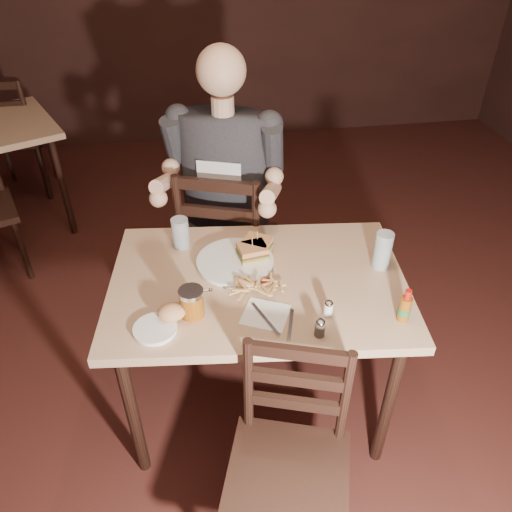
{
  "coord_description": "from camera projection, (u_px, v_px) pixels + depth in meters",
  "views": [
    {
      "loc": [
        -0.17,
        -1.2,
        2.03
      ],
      "look_at": [
        0.09,
        0.35,
        0.85
      ],
      "focal_mm": 35.0,
      "sensor_mm": 36.0,
      "label": 1
    }
  ],
  "objects": [
    {
      "name": "diner",
      "position": [
        223.0,
        159.0,
        2.29
      ],
      "size": [
        0.69,
        0.62,
        0.99
      ],
      "primitive_type": null,
      "rotation": [
        0.0,
        0.0,
        -0.34
      ],
      "color": "#2F2E33",
      "rests_on": "chair_far"
    },
    {
      "name": "salt_shaker",
      "position": [
        328.0,
        308.0,
        1.79
      ],
      "size": [
        0.04,
        0.04,
        0.06
      ],
      "primitive_type": null,
      "rotation": [
        0.0,
        0.0,
        -0.11
      ],
      "color": "white",
      "rests_on": "main_table"
    },
    {
      "name": "fork",
      "position": [
        290.0,
        325.0,
        1.76
      ],
      "size": [
        0.06,
        0.15,
        0.0
      ],
      "primitive_type": "cube",
      "rotation": [
        0.0,
        0.0,
        -0.3
      ],
      "color": "silver",
      "rests_on": "napkin"
    },
    {
      "name": "knife",
      "position": [
        265.0,
        319.0,
        1.78
      ],
      "size": [
        0.08,
        0.18,
        0.0
      ],
      "primitive_type": "cube",
      "rotation": [
        0.0,
        0.0,
        0.35
      ],
      "color": "silver",
      "rests_on": "napkin"
    },
    {
      "name": "sandwich_left",
      "position": [
        257.0,
        242.0,
        2.06
      ],
      "size": [
        0.14,
        0.13,
        0.1
      ],
      "primitive_type": null,
      "rotation": [
        0.0,
        0.0,
        -0.55
      ],
      "color": "tan",
      "rests_on": "dinner_plate"
    },
    {
      "name": "main_table",
      "position": [
        258.0,
        296.0,
        2.02
      ],
      "size": [
        1.24,
        0.9,
        0.77
      ],
      "rotation": [
        0.0,
        0.0,
        -0.11
      ],
      "color": "tan",
      "rests_on": "ground"
    },
    {
      "name": "glass_right",
      "position": [
        383.0,
        250.0,
        1.99
      ],
      "size": [
        0.08,
        0.08,
        0.16
      ],
      "primitive_type": "cylinder",
      "rotation": [
        0.0,
        0.0,
        -0.11
      ],
      "color": "silver",
      "rests_on": "main_table"
    },
    {
      "name": "chair_near",
      "position": [
        288.0,
        478.0,
        1.66
      ],
      "size": [
        0.52,
        0.55,
        0.87
      ],
      "primitive_type": null,
      "rotation": [
        0.0,
        0.0,
        -0.32
      ],
      "color": "black",
      "rests_on": "ground"
    },
    {
      "name": "hot_sauce",
      "position": [
        405.0,
        305.0,
        1.75
      ],
      "size": [
        0.05,
        0.05,
        0.14
      ],
      "primitive_type": null,
      "rotation": [
        0.0,
        0.0,
        -0.11
      ],
      "color": "brown",
      "rests_on": "main_table"
    },
    {
      "name": "ketchup_dollop",
      "position": [
        266.0,
        280.0,
        1.93
      ],
      "size": [
        0.04,
        0.04,
        0.01
      ],
      "primitive_type": "ellipsoid",
      "rotation": [
        0.0,
        0.0,
        -0.11
      ],
      "color": "maroon",
      "rests_on": "dinner_plate"
    },
    {
      "name": "syrup_dispenser",
      "position": [
        192.0,
        303.0,
        1.78
      ],
      "size": [
        0.1,
        0.1,
        0.11
      ],
      "primitive_type": null,
      "rotation": [
        0.0,
        0.0,
        -0.11
      ],
      "color": "brown",
      "rests_on": "main_table"
    },
    {
      "name": "pepper_shaker",
      "position": [
        320.0,
        328.0,
        1.71
      ],
      "size": [
        0.04,
        0.04,
        0.07
      ],
      "primitive_type": null,
      "rotation": [
        0.0,
        0.0,
        -0.11
      ],
      "color": "#38332D",
      "rests_on": "main_table"
    },
    {
      "name": "sandwich_right",
      "position": [
        252.0,
        248.0,
        2.03
      ],
      "size": [
        0.13,
        0.11,
        0.1
      ],
      "primitive_type": null,
      "rotation": [
        0.0,
        0.0,
        0.16
      ],
      "color": "tan",
      "rests_on": "dinner_plate"
    },
    {
      "name": "bread_roll",
      "position": [
        172.0,
        312.0,
        1.76
      ],
      "size": [
        0.11,
        0.09,
        0.06
      ],
      "primitive_type": "ellipsoid",
      "rotation": [
        0.0,
        0.0,
        -0.11
      ],
      "color": "tan",
      "rests_on": "side_plate"
    },
    {
      "name": "glass_left",
      "position": [
        181.0,
        233.0,
        2.11
      ],
      "size": [
        0.08,
        0.08,
        0.13
      ],
      "primitive_type": "cylinder",
      "rotation": [
        0.0,
        0.0,
        -0.11
      ],
      "color": "silver",
      "rests_on": "main_table"
    },
    {
      "name": "side_plate",
      "position": [
        155.0,
        330.0,
        1.74
      ],
      "size": [
        0.17,
        0.17,
        0.01
      ],
      "primitive_type": "cylinder",
      "rotation": [
        0.0,
        0.0,
        -0.11
      ],
      "color": "white",
      "rests_on": "main_table"
    },
    {
      "name": "napkin",
      "position": [
        266.0,
        315.0,
        1.81
      ],
      "size": [
        0.21,
        0.2,
        0.0
      ],
      "primitive_type": "cube",
      "rotation": [
        0.0,
        0.0,
        -0.44
      ],
      "color": "white",
      "rests_on": "main_table"
    },
    {
      "name": "fries_pile",
      "position": [
        260.0,
        284.0,
        1.89
      ],
      "size": [
        0.27,
        0.2,
        0.04
      ],
      "primitive_type": null,
      "rotation": [
        0.0,
        0.0,
        -0.11
      ],
      "color": "#E1B06B",
      "rests_on": "dinner_plate"
    },
    {
      "name": "chair_far",
      "position": [
        229.0,
        244.0,
        2.64
      ],
      "size": [
        0.6,
        0.62,
        0.99
      ],
      "primitive_type": null,
      "rotation": [
        0.0,
        0.0,
        2.8
      ],
      "color": "black",
      "rests_on": "ground"
    },
    {
      "name": "dinner_plate",
      "position": [
        235.0,
        263.0,
        2.04
      ],
      "size": [
        0.34,
        0.34,
        0.02
      ],
      "primitive_type": "cylinder",
      "rotation": [
        0.0,
        0.0,
        -0.11
      ],
      "color": "white",
      "rests_on": "main_table"
    },
    {
      "name": "bg_chair_far",
      "position": [
        17.0,
        135.0,
        3.83
      ],
      "size": [
        0.44,
        0.48,
        0.94
      ],
      "primitive_type": null,
      "rotation": [
        0.0,
        0.0,
        3.14
      ],
      "color": "black",
      "rests_on": "ground"
    },
    {
      "name": "room_shell",
      "position": [
        245.0,
        172.0,
        1.35
      ],
      "size": [
        7.0,
        7.0,
        7.0
      ],
      "color": "black",
      "rests_on": "ground"
    }
  ]
}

